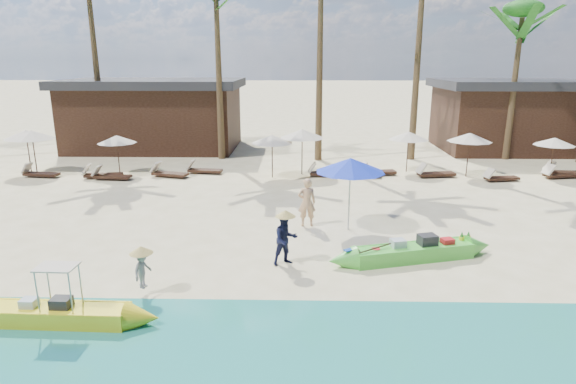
{
  "coord_description": "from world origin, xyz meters",
  "views": [
    {
      "loc": [
        1.08,
        -12.72,
        5.49
      ],
      "look_at": [
        0.73,
        2.0,
        1.42
      ],
      "focal_mm": 30.0,
      "sensor_mm": 36.0,
      "label": 1
    }
  ],
  "objects_px": {
    "green_canoe": "(412,252)",
    "yellow_canoe": "(54,314)",
    "blue_umbrella": "(350,165)",
    "tourist": "(307,202)"
  },
  "relations": [
    {
      "from": "green_canoe",
      "to": "blue_umbrella",
      "type": "height_order",
      "value": "blue_umbrella"
    },
    {
      "from": "green_canoe",
      "to": "yellow_canoe",
      "type": "xyz_separation_m",
      "value": [
        -8.47,
        -3.61,
        -0.02
      ]
    },
    {
      "from": "yellow_canoe",
      "to": "blue_umbrella",
      "type": "relative_size",
      "value": 2.11
    },
    {
      "from": "green_canoe",
      "to": "blue_umbrella",
      "type": "distance_m",
      "value": 3.53
    },
    {
      "from": "yellow_canoe",
      "to": "blue_umbrella",
      "type": "xyz_separation_m",
      "value": [
        6.9,
        6.08,
        1.98
      ]
    },
    {
      "from": "green_canoe",
      "to": "yellow_canoe",
      "type": "bearing_deg",
      "value": -172.17
    },
    {
      "from": "yellow_canoe",
      "to": "tourist",
      "type": "bearing_deg",
      "value": 51.03
    },
    {
      "from": "tourist",
      "to": "blue_umbrella",
      "type": "bearing_deg",
      "value": 162.54
    },
    {
      "from": "yellow_canoe",
      "to": "blue_umbrella",
      "type": "distance_m",
      "value": 9.41
    },
    {
      "from": "green_canoe",
      "to": "yellow_canoe",
      "type": "relative_size",
      "value": 1.06
    }
  ]
}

